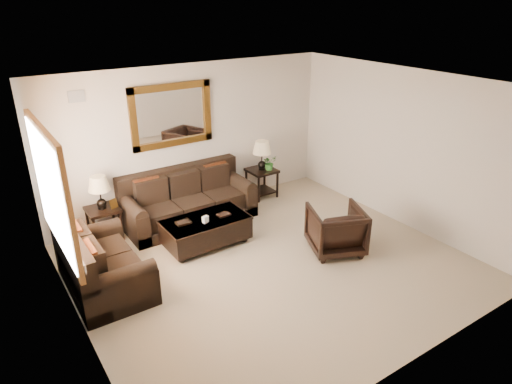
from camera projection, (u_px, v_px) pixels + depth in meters
room at (272, 182)px, 6.40m from camera, size 5.51×5.01×2.71m
window at (53, 190)px, 5.63m from camera, size 0.07×1.96×1.66m
mirror at (172, 115)px, 7.88m from camera, size 1.50×0.06×1.10m
air_vent at (76, 96)px, 6.92m from camera, size 0.25×0.02×0.18m
sofa at (188, 203)px, 8.17m from camera, size 2.29×0.99×0.94m
loveseat at (100, 267)px, 6.25m from camera, size 0.97×1.63×0.92m
end_table_left at (101, 199)px, 7.39m from camera, size 0.51×0.51×1.12m
end_table_right at (262, 161)px, 8.99m from camera, size 0.53×0.53×1.16m
coffee_table at (206, 229)px, 7.38m from camera, size 1.37×0.75×0.58m
armchair at (336, 227)px, 7.16m from camera, size 1.02×1.00×0.82m
potted_plant at (269, 164)px, 9.00m from camera, size 0.27×0.30×0.23m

